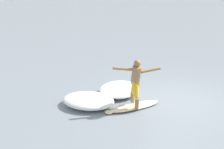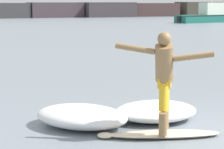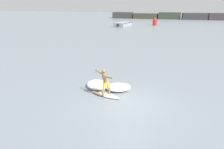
{
  "view_description": "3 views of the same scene",
  "coord_description": "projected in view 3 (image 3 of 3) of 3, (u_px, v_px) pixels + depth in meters",
  "views": [
    {
      "loc": [
        -8.25,
        -5.31,
        4.47
      ],
      "look_at": [
        -1.35,
        1.75,
        0.85
      ],
      "focal_mm": 50.0,
      "sensor_mm": 36.0,
      "label": 1
    },
    {
      "loc": [
        -5.3,
        -6.53,
        2.13
      ],
      "look_at": [
        -1.5,
        2.52,
        0.77
      ],
      "focal_mm": 85.0,
      "sensor_mm": 36.0,
      "label": 2
    },
    {
      "loc": [
        2.12,
        -10.54,
        5.28
      ],
      "look_at": [
        -1.3,
        1.67,
        1.01
      ],
      "focal_mm": 35.0,
      "sensor_mm": 36.0,
      "label": 3
    }
  ],
  "objects": [
    {
      "name": "ground_plane",
      "position": [
        127.0,
        104.0,
        11.84
      ],
      "size": [
        200.0,
        200.0,
        0.0
      ],
      "primitive_type": "plane",
      "color": "gray"
    },
    {
      "name": "rock_jetty_breakwater",
      "position": [
        210.0,
        17.0,
        65.01
      ],
      "size": [
        58.43,
        4.7,
        2.05
      ],
      "color": "#3B3C3B",
      "rests_on": "ground"
    },
    {
      "name": "surfboard",
      "position": [
        106.0,
        95.0,
        12.83
      ],
      "size": [
        2.0,
        1.05,
        0.22
      ],
      "color": "beige",
      "rests_on": "ground"
    },
    {
      "name": "surfer",
      "position": [
        105.0,
        80.0,
        12.46
      ],
      "size": [
        1.33,
        0.9,
        1.59
      ],
      "color": "olive",
      "rests_on": "surfboard"
    },
    {
      "name": "fishing_boat_near_jetty",
      "position": [
        123.0,
        24.0,
        48.45
      ],
      "size": [
        3.35,
        5.61,
        0.85
      ],
      "color": "#A3AAB2",
      "rests_on": "ground"
    },
    {
      "name": "channel_marker_buoy",
      "position": [
        155.0,
        22.0,
        50.02
      ],
      "size": [
        1.01,
        1.01,
        1.82
      ],
      "color": "red",
      "rests_on": "ground"
    },
    {
      "name": "wave_foam_at_tail",
      "position": [
        97.0,
        85.0,
        14.06
      ],
      "size": [
        1.96,
        2.12,
        0.36
      ],
      "color": "white",
      "rests_on": "ground"
    },
    {
      "name": "wave_foam_at_nose",
      "position": [
        118.0,
        87.0,
        13.7
      ],
      "size": [
        1.97,
        1.85,
        0.32
      ],
      "color": "white",
      "rests_on": "ground"
    }
  ]
}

